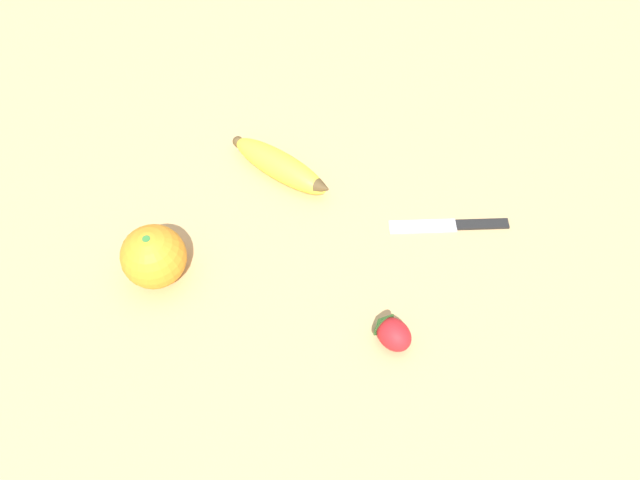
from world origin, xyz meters
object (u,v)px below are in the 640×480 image
Objects in this scene: orange at (154,257)px; strawberry at (392,332)px; banana at (281,166)px; paring_knife at (454,225)px.

orange is 1.44× the size of strawberry.
paring_knife is (0.17, -0.21, -0.02)m from banana.
strawberry is 0.20m from paring_knife.
orange is at bearing -96.77° from banana.
strawberry is at bearing -25.03° from banana.
orange is (-0.22, -0.07, 0.02)m from banana.
orange reaches higher than strawberry.
strawberry is 0.37× the size of paring_knife.
orange is 0.32m from strawberry.
strawberry is at bearing -47.05° from orange.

